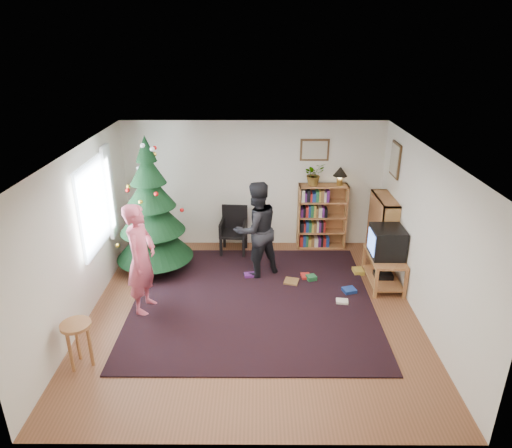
{
  "coord_description": "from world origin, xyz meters",
  "views": [
    {
      "loc": [
        0.08,
        -6.01,
        3.98
      ],
      "look_at": [
        0.05,
        0.87,
        1.1
      ],
      "focal_mm": 32.0,
      "sensor_mm": 36.0,
      "label": 1
    }
  ],
  "objects_px": {
    "stool": "(77,333)",
    "person_by_chair": "(256,230)",
    "crt_tv": "(387,242)",
    "potted_plant": "(314,174)",
    "picture_back": "(315,150)",
    "christmas_tree": "(152,217)",
    "armchair": "(234,228)",
    "person_standing": "(141,259)",
    "bookshelf_back": "(322,216)",
    "table_lamp": "(340,173)",
    "tv_stand": "(384,267)",
    "picture_right": "(395,160)",
    "bookshelf_right": "(382,230)"
  },
  "relations": [
    {
      "from": "crt_tv",
      "to": "person_by_chair",
      "type": "relative_size",
      "value": 0.33
    },
    {
      "from": "picture_back",
      "to": "bookshelf_back",
      "type": "bearing_deg",
      "value": -35.21
    },
    {
      "from": "armchair",
      "to": "table_lamp",
      "type": "xyz_separation_m",
      "value": [
        2.03,
        0.19,
        1.06
      ]
    },
    {
      "from": "picture_right",
      "to": "person_by_chair",
      "type": "height_order",
      "value": "picture_right"
    },
    {
      "from": "picture_right",
      "to": "person_standing",
      "type": "bearing_deg",
      "value": -157.72
    },
    {
      "from": "crt_tv",
      "to": "potted_plant",
      "type": "xyz_separation_m",
      "value": [
        -1.08,
        1.51,
        0.72
      ]
    },
    {
      "from": "tv_stand",
      "to": "bookshelf_right",
      "type": "bearing_deg",
      "value": 81.33
    },
    {
      "from": "picture_back",
      "to": "christmas_tree",
      "type": "height_order",
      "value": "christmas_tree"
    },
    {
      "from": "stool",
      "to": "tv_stand",
      "type": "bearing_deg",
      "value": 25.35
    },
    {
      "from": "bookshelf_back",
      "to": "crt_tv",
      "type": "distance_m",
      "value": 1.75
    },
    {
      "from": "picture_right",
      "to": "picture_back",
      "type": "bearing_deg",
      "value": 151.31
    },
    {
      "from": "picture_back",
      "to": "picture_right",
      "type": "relative_size",
      "value": 0.92
    },
    {
      "from": "picture_right",
      "to": "person_standing",
      "type": "relative_size",
      "value": 0.34
    },
    {
      "from": "picture_back",
      "to": "bookshelf_right",
      "type": "distance_m",
      "value": 1.95
    },
    {
      "from": "stool",
      "to": "crt_tv",
      "type": "bearing_deg",
      "value": 25.37
    },
    {
      "from": "bookshelf_right",
      "to": "person_standing",
      "type": "relative_size",
      "value": 0.75
    },
    {
      "from": "stool",
      "to": "person_by_chair",
      "type": "distance_m",
      "value": 3.35
    },
    {
      "from": "bookshelf_back",
      "to": "armchair",
      "type": "bearing_deg",
      "value": -173.87
    },
    {
      "from": "picture_back",
      "to": "picture_right",
      "type": "height_order",
      "value": "picture_right"
    },
    {
      "from": "potted_plant",
      "to": "stool",
      "type": "bearing_deg",
      "value": -132.87
    },
    {
      "from": "christmas_tree",
      "to": "armchair",
      "type": "distance_m",
      "value": 1.68
    },
    {
      "from": "picture_right",
      "to": "stool",
      "type": "relative_size",
      "value": 0.94
    },
    {
      "from": "bookshelf_back",
      "to": "table_lamp",
      "type": "bearing_deg",
      "value": 0.0
    },
    {
      "from": "picture_back",
      "to": "christmas_tree",
      "type": "distance_m",
      "value": 3.26
    },
    {
      "from": "person_standing",
      "to": "table_lamp",
      "type": "distance_m",
      "value": 4.08
    },
    {
      "from": "christmas_tree",
      "to": "crt_tv",
      "type": "bearing_deg",
      "value": -7.43
    },
    {
      "from": "armchair",
      "to": "christmas_tree",
      "type": "bearing_deg",
      "value": -145.12
    },
    {
      "from": "tv_stand",
      "to": "armchair",
      "type": "distance_m",
      "value": 2.93
    },
    {
      "from": "armchair",
      "to": "person_standing",
      "type": "bearing_deg",
      "value": -116.43
    },
    {
      "from": "christmas_tree",
      "to": "tv_stand",
      "type": "height_order",
      "value": "christmas_tree"
    },
    {
      "from": "bookshelf_right",
      "to": "armchair",
      "type": "bearing_deg",
      "value": 78.98
    },
    {
      "from": "picture_right",
      "to": "potted_plant",
      "type": "bearing_deg",
      "value": 156.14
    },
    {
      "from": "person_by_chair",
      "to": "table_lamp",
      "type": "xyz_separation_m",
      "value": [
        1.59,
        1.14,
        0.69
      ]
    },
    {
      "from": "bookshelf_back",
      "to": "table_lamp",
      "type": "relative_size",
      "value": 3.59
    },
    {
      "from": "picture_back",
      "to": "crt_tv",
      "type": "xyz_separation_m",
      "value": [
        1.07,
        -1.64,
        -1.15
      ]
    },
    {
      "from": "crt_tv",
      "to": "potted_plant",
      "type": "height_order",
      "value": "potted_plant"
    },
    {
      "from": "picture_back",
      "to": "tv_stand",
      "type": "relative_size",
      "value": 0.57
    },
    {
      "from": "bookshelf_right",
      "to": "picture_back",
      "type": "bearing_deg",
      "value": 54.35
    },
    {
      "from": "christmas_tree",
      "to": "potted_plant",
      "type": "xyz_separation_m",
      "value": [
        2.91,
        0.99,
        0.49
      ]
    },
    {
      "from": "crt_tv",
      "to": "table_lamp",
      "type": "relative_size",
      "value": 1.56
    },
    {
      "from": "bookshelf_right",
      "to": "crt_tv",
      "type": "xyz_separation_m",
      "value": [
        -0.12,
        -0.79,
        0.13
      ]
    },
    {
      "from": "christmas_tree",
      "to": "table_lamp",
      "type": "xyz_separation_m",
      "value": [
        3.41,
        0.99,
        0.52
      ]
    },
    {
      "from": "person_by_chair",
      "to": "picture_back",
      "type": "bearing_deg",
      "value": -161.46
    },
    {
      "from": "bookshelf_back",
      "to": "table_lamp",
      "type": "distance_m",
      "value": 0.93
    },
    {
      "from": "christmas_tree",
      "to": "person_by_chair",
      "type": "height_order",
      "value": "christmas_tree"
    },
    {
      "from": "stool",
      "to": "picture_right",
      "type": "bearing_deg",
      "value": 32.78
    },
    {
      "from": "picture_right",
      "to": "crt_tv",
      "type": "bearing_deg",
      "value": -105.72
    },
    {
      "from": "picture_right",
      "to": "potted_plant",
      "type": "relative_size",
      "value": 1.4
    },
    {
      "from": "stool",
      "to": "person_by_chair",
      "type": "relative_size",
      "value": 0.37
    },
    {
      "from": "armchair",
      "to": "person_by_chair",
      "type": "distance_m",
      "value": 1.12
    }
  ]
}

